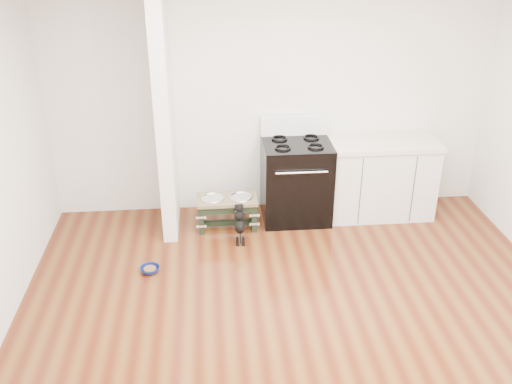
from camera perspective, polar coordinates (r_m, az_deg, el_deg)
name	(u,v)px	position (r m, az deg, el deg)	size (l,w,h in m)	color
ground	(304,341)	(4.92, 4.82, -14.63)	(5.00, 5.00, 0.00)	#4C1D0D
room_shell	(313,162)	(4.05, 5.67, 2.99)	(5.00, 5.00, 5.00)	silver
partition_wall	(164,111)	(6.07, -9.17, 8.00)	(0.15, 0.80, 2.70)	silver
oven_range	(296,179)	(6.50, 4.03, 1.26)	(0.76, 0.69, 1.14)	black
cabinet_run	(380,178)	(6.74, 12.25, 1.42)	(1.24, 0.64, 0.91)	silver
dog_feeder	(227,207)	(6.36, -2.91, -1.47)	(0.67, 0.36, 0.38)	black
puppy	(240,223)	(6.11, -1.65, -3.07)	(0.12, 0.34, 0.41)	black
floor_bowl	(150,270)	(5.79, -10.56, -7.64)	(0.21, 0.21, 0.06)	navy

